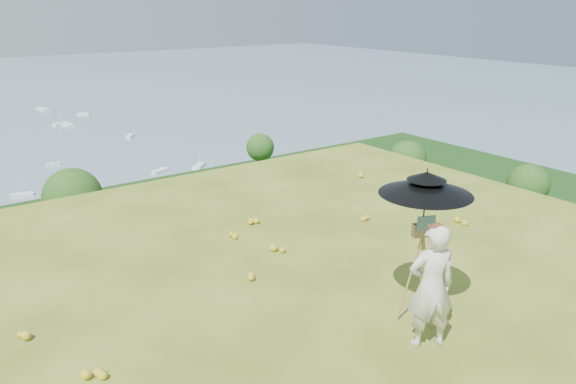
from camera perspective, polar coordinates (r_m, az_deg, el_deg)
ground at (r=8.76m, az=4.33°, el=-10.15°), size 14.00×14.00×0.00m
slope_trees at (r=45.41m, az=-26.10°, el=-8.45°), size 110.00×50.00×6.00m
wildflowers at (r=8.90m, az=3.29°, el=-9.20°), size 10.00×10.50×0.12m
painter at (r=7.35m, az=14.35°, el=-9.30°), size 0.73×0.63×1.69m
field_easel at (r=7.90m, az=13.29°, el=-7.59°), size 0.78×0.78×1.58m
sun_umbrella at (r=7.56m, az=13.73°, el=-0.94°), size 1.65×1.65×0.90m
painter_cap at (r=7.02m, az=14.87°, el=-3.53°), size 0.31×0.32×0.10m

